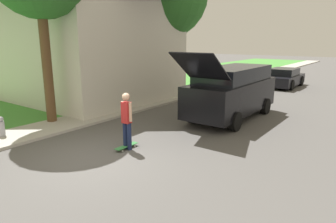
{
  "coord_description": "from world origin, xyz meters",
  "views": [
    {
      "loc": [
        6.2,
        -5.01,
        3.19
      ],
      "look_at": [
        0.5,
        2.67,
        0.9
      ],
      "focal_mm": 32.0,
      "sensor_mm": 36.0,
      "label": 1
    }
  ],
  "objects_px": {
    "skateboard": "(126,146)",
    "suv_parked": "(232,91)",
    "car_down_street": "(284,78)",
    "fire_hydrant": "(1,127)",
    "skateboarder": "(127,118)"
  },
  "relations": [
    {
      "from": "skateboard",
      "to": "fire_hydrant",
      "type": "distance_m",
      "value": 4.34
    },
    {
      "from": "car_down_street",
      "to": "skateboarder",
      "type": "height_order",
      "value": "skateboarder"
    },
    {
      "from": "suv_parked",
      "to": "skateboard",
      "type": "height_order",
      "value": "suv_parked"
    },
    {
      "from": "car_down_street",
      "to": "suv_parked",
      "type": "bearing_deg",
      "value": -85.51
    },
    {
      "from": "suv_parked",
      "to": "skateboarder",
      "type": "bearing_deg",
      "value": -99.71
    },
    {
      "from": "skateboarder",
      "to": "fire_hydrant",
      "type": "height_order",
      "value": "skateboarder"
    },
    {
      "from": "fire_hydrant",
      "to": "suv_parked",
      "type": "bearing_deg",
      "value": 55.17
    },
    {
      "from": "car_down_street",
      "to": "skateboarder",
      "type": "xyz_separation_m",
      "value": [
        -0.1,
        -15.46,
        0.34
      ]
    },
    {
      "from": "fire_hydrant",
      "to": "skateboarder",
      "type": "bearing_deg",
      "value": 23.92
    },
    {
      "from": "skateboard",
      "to": "suv_parked",
      "type": "bearing_deg",
      "value": 79.8
    },
    {
      "from": "car_down_street",
      "to": "skateboard",
      "type": "relative_size",
      "value": 5.06
    },
    {
      "from": "car_down_street",
      "to": "skateboard",
      "type": "xyz_separation_m",
      "value": [
        -0.15,
        -15.46,
        -0.53
      ]
    },
    {
      "from": "suv_parked",
      "to": "car_down_street",
      "type": "distance_m",
      "value": 10.24
    },
    {
      "from": "skateboarder",
      "to": "skateboard",
      "type": "bearing_deg",
      "value": -179.87
    },
    {
      "from": "suv_parked",
      "to": "fire_hydrant",
      "type": "distance_m",
      "value": 8.6
    }
  ]
}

